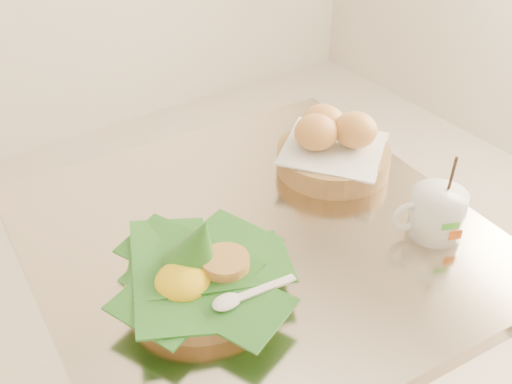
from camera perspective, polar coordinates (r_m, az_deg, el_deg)
cafe_table at (r=1.20m, az=0.11°, el=-11.92°), size 0.75×0.75×0.75m
rice_basket at (r=0.92m, az=-5.06°, el=-7.19°), size 0.26×0.26×0.13m
bread_basket at (r=1.19m, az=6.81°, el=4.02°), size 0.25×0.25×0.11m
coffee_mug at (r=1.06m, az=15.71°, el=-1.75°), size 0.12×0.09×0.15m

